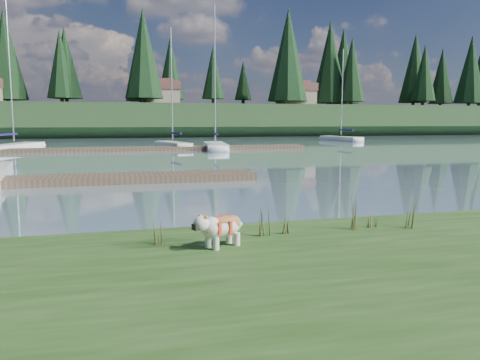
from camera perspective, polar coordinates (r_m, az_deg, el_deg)
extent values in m
plane|color=#7D9CA8|center=(41.05, -12.42, 3.52)|extent=(200.00, 200.00, 0.00)
cube|color=#2E4F1E|center=(5.76, 5.06, -16.90)|extent=(60.00, 9.00, 0.35)
cube|color=#1C3319|center=(83.95, -13.84, 6.99)|extent=(200.00, 20.00, 5.00)
cylinder|color=silver|center=(8.00, -2.95, -7.72)|extent=(0.11, 0.11, 0.23)
cylinder|color=silver|center=(8.18, -3.91, -7.39)|extent=(0.11, 0.11, 0.23)
cylinder|color=silver|center=(8.27, -0.38, -7.21)|extent=(0.11, 0.11, 0.23)
cylinder|color=silver|center=(8.45, -1.36, -6.91)|extent=(0.11, 0.11, 0.23)
ellipsoid|color=silver|center=(8.17, -2.08, -5.66)|extent=(0.84, 0.65, 0.35)
ellipsoid|color=#A46B3D|center=(8.15, -2.08, -4.88)|extent=(0.63, 0.54, 0.13)
ellipsoid|color=silver|center=(7.89, -4.74, -5.31)|extent=(0.35, 0.36, 0.26)
cube|color=black|center=(7.84, -5.43, -5.74)|extent=(0.13, 0.15, 0.10)
cube|color=#4C3D2C|center=(20.19, -21.05, -0.02)|extent=(16.00, 2.00, 0.30)
cube|color=#4C3D2C|center=(41.18, -9.64, 3.81)|extent=(26.00, 2.20, 0.30)
cube|color=silver|center=(45.07, -25.80, 3.57)|extent=(4.05, 7.90, 0.70)
ellipsoid|color=silver|center=(48.50, -23.61, 3.89)|extent=(2.25, 2.53, 0.70)
cylinder|color=silver|center=(45.22, -26.27, 11.97)|extent=(0.12, 0.12, 12.09)
cube|color=#1B1252|center=(44.11, -26.54, 5.00)|extent=(1.13, 2.99, 0.20)
cube|color=silver|center=(44.52, -8.20, 4.18)|extent=(2.95, 6.66, 0.70)
ellipsoid|color=silver|center=(47.58, -9.56, 4.34)|extent=(1.79, 2.05, 0.70)
cylinder|color=silver|center=(44.59, -8.34, 11.50)|extent=(0.12, 0.12, 10.22)
cube|color=#1B1252|center=(43.64, -7.83, 5.67)|extent=(0.80, 2.56, 0.20)
cube|color=silver|center=(42.05, -3.02, 4.06)|extent=(2.75, 7.79, 0.70)
ellipsoid|color=silver|center=(45.85, -3.38, 4.32)|extent=(1.93, 2.29, 0.70)
cylinder|color=silver|center=(42.19, -3.08, 12.84)|extent=(0.12, 0.12, 11.73)
cube|color=#1B1252|center=(40.96, -2.93, 5.63)|extent=(0.61, 3.03, 0.20)
cube|color=silver|center=(61.14, 12.20, 4.90)|extent=(2.72, 7.29, 0.70)
ellipsoid|color=silver|center=(64.05, 10.31, 5.04)|extent=(1.84, 2.16, 0.70)
cylinder|color=silver|center=(61.20, 12.35, 10.42)|extent=(0.12, 0.12, 10.63)
cube|color=#1B1252|center=(60.33, 12.77, 5.97)|extent=(0.64, 2.83, 0.20)
cone|color=#475B23|center=(8.92, 2.48, -4.87)|extent=(0.03, 0.03, 0.62)
cone|color=brown|center=(8.90, 3.29, -5.31)|extent=(0.03, 0.03, 0.49)
cone|color=#475B23|center=(8.96, 2.79, -4.62)|extent=(0.03, 0.03, 0.68)
cone|color=brown|center=(8.96, 3.39, -5.44)|extent=(0.03, 0.03, 0.43)
cone|color=#475B23|center=(8.86, 2.76, -5.17)|extent=(0.03, 0.03, 0.56)
cone|color=#475B23|center=(9.18, 4.89, -5.10)|extent=(0.03, 0.03, 0.44)
cone|color=brown|center=(9.17, 5.69, -5.42)|extent=(0.03, 0.03, 0.35)
cone|color=#475B23|center=(9.23, 5.18, -4.90)|extent=(0.03, 0.03, 0.49)
cone|color=brown|center=(9.22, 5.77, -5.49)|extent=(0.03, 0.03, 0.31)
cone|color=#475B23|center=(9.12, 5.18, -5.33)|extent=(0.03, 0.03, 0.40)
cone|color=#475B23|center=(9.70, 13.07, -3.82)|extent=(0.03, 0.03, 0.70)
cone|color=brown|center=(9.70, 13.83, -4.26)|extent=(0.03, 0.03, 0.56)
cone|color=#475B23|center=(9.74, 13.30, -3.56)|extent=(0.03, 0.03, 0.78)
cone|color=brown|center=(9.76, 13.86, -4.40)|extent=(0.03, 0.03, 0.49)
cone|color=#475B23|center=(9.64, 13.39, -4.10)|extent=(0.03, 0.03, 0.63)
cone|color=#475B23|center=(8.50, -10.20, -6.21)|extent=(0.03, 0.03, 0.44)
cone|color=brown|center=(8.45, -9.41, -6.58)|extent=(0.03, 0.03, 0.35)
cone|color=#475B23|center=(8.53, -9.82, -6.01)|extent=(0.03, 0.03, 0.48)
cone|color=brown|center=(8.50, -9.23, -6.65)|extent=(0.03, 0.03, 0.31)
cone|color=#475B23|center=(8.43, -10.02, -6.48)|extent=(0.03, 0.03, 0.40)
cone|color=#475B23|center=(9.96, 15.50, -4.63)|extent=(0.03, 0.03, 0.35)
cone|color=brown|center=(9.96, 16.24, -4.86)|extent=(0.03, 0.03, 0.28)
cone|color=#475B23|center=(10.01, 15.71, -4.47)|extent=(0.03, 0.03, 0.39)
cone|color=brown|center=(10.02, 16.27, -4.90)|extent=(0.03, 0.03, 0.25)
cone|color=#475B23|center=(9.91, 15.83, -4.81)|extent=(0.03, 0.03, 0.32)
cone|color=#475B23|center=(10.16, 19.71, -3.79)|extent=(0.03, 0.03, 0.62)
cone|color=brown|center=(10.18, 20.43, -4.16)|extent=(0.03, 0.03, 0.50)
cone|color=#475B23|center=(10.21, 19.90, -3.57)|extent=(0.03, 0.03, 0.68)
cone|color=brown|center=(10.23, 20.43, -4.28)|extent=(0.03, 0.03, 0.44)
cone|color=#475B23|center=(10.11, 20.05, -4.04)|extent=(0.03, 0.03, 0.56)
cube|color=#33281C|center=(9.82, -3.83, -7.28)|extent=(60.00, 0.50, 0.14)
cylinder|color=#382619|center=(83.40, -20.86, 9.07)|extent=(0.60, 0.60, 1.80)
cone|color=black|center=(83.85, -21.04, 13.06)|extent=(4.84, 4.84, 11.00)
cylinder|color=#382619|center=(77.16, -11.54, 9.58)|extent=(0.60, 0.60, 1.80)
cone|color=black|center=(77.81, -11.68, 14.88)|extent=(6.16, 6.16, 14.00)
cylinder|color=#382619|center=(82.73, -3.28, 9.54)|extent=(0.60, 0.60, 1.80)
cone|color=black|center=(83.08, -3.30, 12.96)|extent=(3.96, 3.96, 9.00)
cylinder|color=#382619|center=(84.45, 5.80, 9.47)|extent=(0.60, 0.60, 1.80)
cone|color=black|center=(85.16, 5.87, 14.93)|extent=(7.04, 7.04, 16.00)
cylinder|color=#382619|center=(92.98, 13.33, 9.11)|extent=(0.60, 0.60, 1.80)
cone|color=black|center=(93.42, 13.44, 12.97)|extent=(5.28, 5.28, 12.00)
cylinder|color=#382619|center=(96.51, 21.37, 8.73)|extent=(0.60, 0.60, 1.80)
cone|color=black|center=(96.87, 21.52, 12.06)|extent=(4.62, 4.62, 10.50)
cylinder|color=#382619|center=(106.94, 26.09, 8.30)|extent=(0.60, 0.60, 1.80)
cone|color=black|center=(107.39, 26.30, 12.02)|extent=(5.94, 5.94, 13.50)
cube|color=gray|center=(82.40, -9.65, 9.81)|extent=(6.00, 5.00, 2.80)
cube|color=brown|center=(82.52, -9.68, 11.27)|extent=(6.30, 5.30, 1.40)
cube|color=brown|center=(82.59, -9.70, 11.82)|extent=(4.20, 3.60, 0.70)
cube|color=gray|center=(86.12, 6.83, 9.75)|extent=(6.00, 5.00, 2.80)
cube|color=brown|center=(86.24, 6.85, 11.14)|extent=(6.30, 5.30, 1.40)
cube|color=brown|center=(86.30, 6.85, 11.67)|extent=(4.20, 3.60, 0.70)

